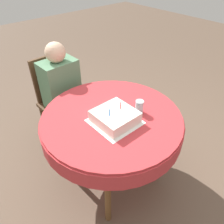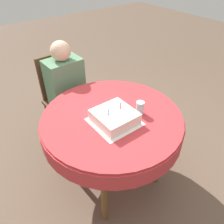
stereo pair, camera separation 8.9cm
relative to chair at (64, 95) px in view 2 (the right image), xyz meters
name	(u,v)px [view 2 (the right image)]	position (x,y,z in m)	size (l,w,h in m)	color
ground_plane	(112,175)	(0.00, -0.89, -0.51)	(12.00, 12.00, 0.00)	brown
dining_table	(112,124)	(0.00, -0.89, 0.18)	(1.14, 1.14, 0.77)	#BC3338
chair	(64,95)	(0.00, 0.00, 0.00)	(0.46, 0.46, 0.95)	#4C331E
person	(67,84)	(0.00, -0.10, 0.18)	(0.37, 0.35, 1.15)	#DBB293
napkin	(115,122)	(-0.03, -0.96, 0.27)	(0.34, 0.34, 0.00)	white
birthday_cake	(115,117)	(-0.03, -0.96, 0.32)	(0.29, 0.29, 0.15)	white
drinking_glass	(140,108)	(0.19, -1.00, 0.32)	(0.07, 0.07, 0.11)	silver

